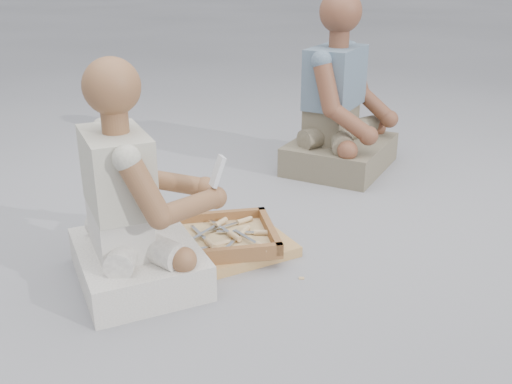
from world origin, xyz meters
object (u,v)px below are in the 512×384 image
object	(u,v)px
carved_panel	(208,248)
companion	(340,112)
craftsman	(133,211)
tool_tray	(217,238)

from	to	relation	value
carved_panel	companion	world-z (taller)	companion
companion	craftsman	bearing A→B (deg)	-7.63
craftsman	companion	bearing A→B (deg)	119.49
tool_tray	companion	xyz separation A→B (m)	(0.88, 0.79, 0.25)
carved_panel	companion	xyz separation A→B (m)	(0.92, 0.79, 0.29)
carved_panel	craftsman	bearing A→B (deg)	-156.26
carved_panel	companion	bearing A→B (deg)	40.79
companion	tool_tray	bearing A→B (deg)	-2.85
tool_tray	craftsman	xyz separation A→B (m)	(-0.32, -0.12, 0.21)
carved_panel	craftsman	size ratio (longest dim) A/B	0.78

